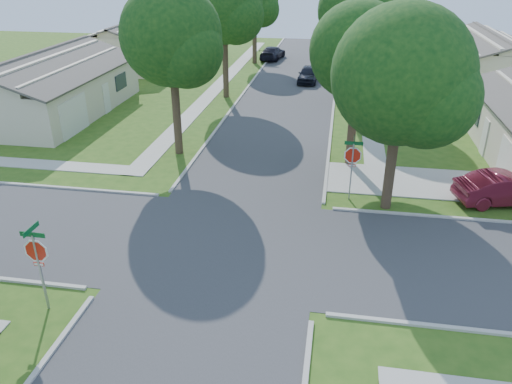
{
  "coord_description": "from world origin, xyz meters",
  "views": [
    {
      "loc": [
        3.91,
        -16.06,
        10.26
      ],
      "look_at": [
        0.94,
        1.5,
        1.6
      ],
      "focal_mm": 35.0,
      "sensor_mm": 36.0,
      "label": 1
    }
  ],
  "objects_px": {
    "tree_e_mid": "(357,14)",
    "car_curb_west": "(272,53)",
    "house_ne_far": "(487,65)",
    "tree_e_near": "(359,56)",
    "tree_w_far": "(255,5)",
    "stop_sign_ne": "(353,158)",
    "house_nw_far": "(139,48)",
    "tree_ne_corner": "(403,81)",
    "car_driveway": "(505,188)",
    "tree_w_near": "(172,41)",
    "car_curb_east": "(308,74)",
    "house_nw_near": "(47,91)",
    "tree_w_mid": "(225,8)",
    "stop_sign_sw": "(37,254)",
    "tree_e_far": "(355,1)"
  },
  "relations": [
    {
      "from": "car_curb_west",
      "to": "car_driveway",
      "type": "bearing_deg",
      "value": 123.33
    },
    {
      "from": "stop_sign_ne",
      "to": "house_nw_far",
      "type": "height_order",
      "value": "house_nw_far"
    },
    {
      "from": "stop_sign_sw",
      "to": "house_ne_far",
      "type": "height_order",
      "value": "house_ne_far"
    },
    {
      "from": "tree_w_near",
      "to": "tree_w_mid",
      "type": "height_order",
      "value": "tree_w_mid"
    },
    {
      "from": "house_ne_far",
      "to": "car_curb_east",
      "type": "xyz_separation_m",
      "value": [
        -14.79,
        -2.11,
        -0.84
      ]
    },
    {
      "from": "tree_w_mid",
      "to": "house_nw_far",
      "type": "xyz_separation_m",
      "value": [
        -11.35,
        10.99,
        -4.97
      ]
    },
    {
      "from": "tree_e_far",
      "to": "car_curb_west",
      "type": "xyz_separation_m",
      "value": [
        -7.95,
        2.18,
        -5.32
      ]
    },
    {
      "from": "stop_sign_ne",
      "to": "tree_e_near",
      "type": "relative_size",
      "value": 0.36
    },
    {
      "from": "house_ne_far",
      "to": "tree_e_near",
      "type": "bearing_deg",
      "value": -119.35
    },
    {
      "from": "tree_e_mid",
      "to": "tree_e_far",
      "type": "height_order",
      "value": "tree_e_mid"
    },
    {
      "from": "stop_sign_ne",
      "to": "tree_e_mid",
      "type": "height_order",
      "value": "tree_e_mid"
    },
    {
      "from": "tree_e_mid",
      "to": "car_curb_west",
      "type": "xyz_separation_m",
      "value": [
        -7.96,
        15.18,
        -5.59
      ]
    },
    {
      "from": "house_ne_far",
      "to": "tree_e_mid",
      "type": "bearing_deg",
      "value": -144.58
    },
    {
      "from": "stop_sign_ne",
      "to": "tree_w_mid",
      "type": "height_order",
      "value": "tree_w_mid"
    },
    {
      "from": "tree_e_far",
      "to": "tree_w_far",
      "type": "distance_m",
      "value": 9.42
    },
    {
      "from": "tree_e_near",
      "to": "car_curb_west",
      "type": "bearing_deg",
      "value": 106.3
    },
    {
      "from": "stop_sign_sw",
      "to": "car_curb_east",
      "type": "height_order",
      "value": "stop_sign_sw"
    },
    {
      "from": "tree_e_near",
      "to": "tree_e_mid",
      "type": "height_order",
      "value": "tree_e_mid"
    },
    {
      "from": "stop_sign_sw",
      "to": "tree_w_far",
      "type": "xyz_separation_m",
      "value": [
        0.05,
        38.71,
        3.48
      ]
    },
    {
      "from": "stop_sign_ne",
      "to": "car_curb_east",
      "type": "distance_m",
      "value": 22.5
    },
    {
      "from": "tree_w_near",
      "to": "house_ne_far",
      "type": "height_order",
      "value": "tree_w_near"
    },
    {
      "from": "tree_w_mid",
      "to": "house_ne_far",
      "type": "xyz_separation_m",
      "value": [
        20.63,
        7.99,
        -4.97
      ]
    },
    {
      "from": "stop_sign_ne",
      "to": "house_nw_far",
      "type": "xyz_separation_m",
      "value": [
        -20.69,
        27.3,
        -0.51
      ]
    },
    {
      "from": "tree_e_far",
      "to": "car_driveway",
      "type": "relative_size",
      "value": 2.02
    },
    {
      "from": "tree_w_near",
      "to": "car_curb_east",
      "type": "relative_size",
      "value": 2.25
    },
    {
      "from": "tree_w_near",
      "to": "car_driveway",
      "type": "xyz_separation_m",
      "value": [
        16.14,
        -3.51,
        -5.4
      ]
    },
    {
      "from": "tree_w_mid",
      "to": "car_curb_east",
      "type": "height_order",
      "value": "tree_w_mid"
    },
    {
      "from": "tree_w_far",
      "to": "car_curb_west",
      "type": "relative_size",
      "value": 1.77
    },
    {
      "from": "tree_e_near",
      "to": "tree_w_near",
      "type": "relative_size",
      "value": 0.92
    },
    {
      "from": "stop_sign_sw",
      "to": "tree_e_near",
      "type": "xyz_separation_m",
      "value": [
        9.45,
        13.71,
        3.61
      ]
    },
    {
      "from": "stop_sign_ne",
      "to": "house_nw_far",
      "type": "relative_size",
      "value": 0.22
    },
    {
      "from": "tree_ne_corner",
      "to": "house_nw_near",
      "type": "xyz_separation_m",
      "value": [
        -22.35,
        10.79,
        -4.08
      ]
    },
    {
      "from": "tree_e_mid",
      "to": "car_curb_east",
      "type": "height_order",
      "value": "tree_e_mid"
    },
    {
      "from": "tree_e_mid",
      "to": "tree_ne_corner",
      "type": "relative_size",
      "value": 1.06
    },
    {
      "from": "tree_e_mid",
      "to": "house_nw_far",
      "type": "relative_size",
      "value": 0.68
    },
    {
      "from": "tree_w_mid",
      "to": "house_nw_near",
      "type": "xyz_separation_m",
      "value": [
        -11.35,
        -6.01,
        -4.97
      ]
    },
    {
      "from": "tree_e_mid",
      "to": "house_nw_near",
      "type": "distance_m",
      "value": 22.12
    },
    {
      "from": "house_nw_near",
      "to": "car_driveway",
      "type": "relative_size",
      "value": 3.14
    },
    {
      "from": "car_driveway",
      "to": "tree_w_mid",
      "type": "bearing_deg",
      "value": 30.82
    },
    {
      "from": "stop_sign_ne",
      "to": "tree_e_near",
      "type": "distance_m",
      "value": 5.62
    },
    {
      "from": "house_nw_near",
      "to": "house_nw_far",
      "type": "relative_size",
      "value": 1.0
    },
    {
      "from": "tree_ne_corner",
      "to": "car_driveway",
      "type": "distance_m",
      "value": 7.2
    },
    {
      "from": "tree_e_near",
      "to": "tree_w_mid",
      "type": "height_order",
      "value": "tree_w_mid"
    },
    {
      "from": "tree_e_near",
      "to": "house_nw_far",
      "type": "height_order",
      "value": "tree_e_near"
    },
    {
      "from": "tree_w_far",
      "to": "stop_sign_sw",
      "type": "bearing_deg",
      "value": -90.07
    },
    {
      "from": "tree_ne_corner",
      "to": "car_curb_west",
      "type": "height_order",
      "value": "tree_ne_corner"
    },
    {
      "from": "tree_e_near",
      "to": "house_nw_near",
      "type": "bearing_deg",
      "value": 163.89
    },
    {
      "from": "tree_ne_corner",
      "to": "house_nw_far",
      "type": "xyz_separation_m",
      "value": [
        -22.35,
        27.79,
        -4.08
      ]
    },
    {
      "from": "stop_sign_ne",
      "to": "house_ne_far",
      "type": "bearing_deg",
      "value": 65.07
    },
    {
      "from": "tree_e_far",
      "to": "house_nw_near",
      "type": "height_order",
      "value": "tree_e_far"
    }
  ]
}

